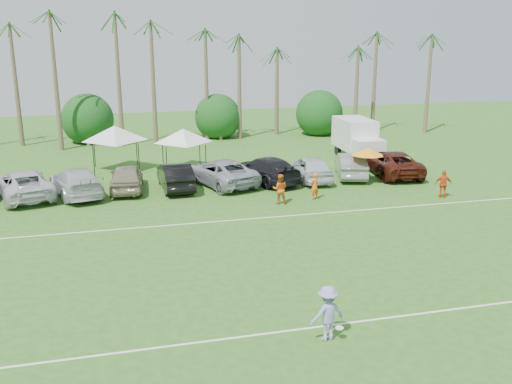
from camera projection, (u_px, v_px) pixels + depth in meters
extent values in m
plane|color=#31631D|center=(265.00, 369.00, 16.85)|extent=(120.00, 120.00, 0.00)
cube|color=white|center=(249.00, 336.00, 18.72)|extent=(80.00, 0.10, 0.01)
cube|color=white|center=(195.00, 223.00, 29.93)|extent=(80.00, 0.10, 0.01)
cone|color=brown|center=(11.00, 91.00, 48.15)|extent=(0.44, 0.44, 10.00)
cone|color=brown|center=(60.00, 84.00, 48.97)|extent=(0.44, 0.44, 11.00)
cone|color=brown|center=(109.00, 100.00, 50.33)|extent=(0.44, 0.44, 8.00)
cone|color=brown|center=(154.00, 93.00, 51.15)|extent=(0.44, 0.44, 9.00)
cone|color=brown|center=(198.00, 87.00, 51.97)|extent=(0.44, 0.44, 10.00)
cone|color=brown|center=(241.00, 80.00, 52.79)|extent=(0.44, 0.44, 11.00)
cone|color=brown|center=(292.00, 95.00, 54.38)|extent=(0.44, 0.44, 8.00)
cone|color=brown|center=(341.00, 89.00, 55.44)|extent=(0.44, 0.44, 9.00)
cone|color=brown|center=(388.00, 83.00, 56.50)|extent=(0.44, 0.44, 10.00)
cone|color=brown|center=(425.00, 77.00, 57.32)|extent=(0.44, 0.44, 11.00)
cylinder|color=brown|center=(89.00, 136.00, 51.66)|extent=(0.30, 0.30, 1.40)
sphere|color=#124116|center=(88.00, 124.00, 51.37)|extent=(4.00, 4.00, 4.00)
cylinder|color=brown|center=(219.00, 131.00, 54.52)|extent=(0.30, 0.30, 1.40)
sphere|color=#124116|center=(218.00, 119.00, 54.23)|extent=(4.00, 4.00, 4.00)
cylinder|color=brown|center=(317.00, 127.00, 56.91)|extent=(0.30, 0.30, 1.40)
sphere|color=#124116|center=(317.00, 116.00, 56.62)|extent=(4.00, 4.00, 4.00)
imported|color=orange|center=(315.00, 186.00, 34.10)|extent=(0.71, 0.61, 1.64)
imported|color=#D65B17|center=(280.00, 189.00, 33.20)|extent=(1.02, 0.89, 1.77)
imported|color=#D74D17|center=(444.00, 184.00, 34.41)|extent=(1.09, 0.79, 1.72)
cube|color=silver|center=(354.00, 133.00, 45.62)|extent=(2.58, 4.47, 2.37)
cube|color=silver|center=(368.00, 152.00, 43.01)|extent=(2.26, 1.81, 1.99)
cube|color=black|center=(372.00, 158.00, 42.42)|extent=(2.19, 0.39, 0.95)
cube|color=#E5590C|center=(368.00, 138.00, 45.96)|extent=(0.10, 1.51, 0.85)
cylinder|color=black|center=(355.00, 160.00, 43.16)|extent=(0.33, 0.86, 0.85)
cylinder|color=black|center=(379.00, 159.00, 43.52)|extent=(0.33, 0.86, 0.85)
cylinder|color=black|center=(338.00, 150.00, 46.92)|extent=(0.33, 0.86, 0.85)
cylinder|color=black|center=(359.00, 149.00, 47.28)|extent=(0.33, 0.86, 0.85)
cylinder|color=black|center=(94.00, 161.00, 39.55)|extent=(0.06, 0.06, 2.19)
cylinder|color=black|center=(139.00, 159.00, 40.29)|extent=(0.06, 0.06, 2.19)
cylinder|color=black|center=(95.00, 153.00, 42.43)|extent=(0.06, 0.06, 2.19)
cylinder|color=black|center=(137.00, 151.00, 43.17)|extent=(0.06, 0.06, 2.19)
pyramid|color=silver|center=(114.00, 126.00, 40.78)|extent=(4.73, 4.73, 1.09)
cylinder|color=black|center=(167.00, 161.00, 40.12)|extent=(0.06, 0.06, 2.00)
cylinder|color=black|center=(206.00, 159.00, 40.78)|extent=(0.06, 0.06, 2.00)
cylinder|color=black|center=(163.00, 153.00, 42.73)|extent=(0.06, 0.06, 2.00)
cylinder|color=black|center=(200.00, 151.00, 43.39)|extent=(0.06, 0.06, 2.00)
pyramid|color=white|center=(183.00, 129.00, 41.22)|extent=(4.32, 4.32, 1.00)
cylinder|color=black|center=(367.00, 167.00, 37.78)|extent=(0.05, 0.05, 2.15)
cone|color=orange|center=(368.00, 151.00, 37.49)|extent=(2.15, 2.15, 0.49)
imported|color=#8E8EC9|center=(328.00, 313.00, 18.27)|extent=(1.30, 0.88, 1.86)
cylinder|color=white|center=(339.00, 328.00, 18.33)|extent=(0.27, 0.27, 0.03)
imported|color=silver|center=(24.00, 184.00, 34.43)|extent=(4.44, 6.69, 1.71)
imported|color=silver|center=(76.00, 182.00, 34.96)|extent=(3.85, 6.31, 1.71)
imported|color=gray|center=(127.00, 178.00, 36.00)|extent=(2.34, 5.13, 1.71)
imported|color=black|center=(175.00, 176.00, 36.44)|extent=(2.01, 5.25, 1.71)
imported|color=#A0A4AF|center=(221.00, 172.00, 37.43)|extent=(4.62, 6.72, 1.71)
imported|color=black|center=(266.00, 170.00, 38.14)|extent=(4.09, 6.34, 1.71)
imported|color=silver|center=(310.00, 168.00, 38.57)|extent=(2.24, 5.10, 1.71)
imported|color=gray|center=(351.00, 165.00, 39.55)|extent=(3.21, 5.48, 1.71)
imported|color=#4D1A10|center=(392.00, 163.00, 40.04)|extent=(3.54, 6.44, 1.71)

